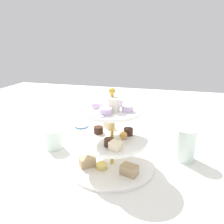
# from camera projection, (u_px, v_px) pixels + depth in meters

# --- Properties ---
(ground_plane) EXTENTS (2.40, 2.40, 0.00)m
(ground_plane) POSITION_uv_depth(u_px,v_px,m) (112.00, 166.00, 0.71)
(ground_plane) COLOR silver
(tiered_serving_stand) EXTENTS (0.27, 0.27, 0.26)m
(tiered_serving_stand) POSITION_uv_depth(u_px,v_px,m) (112.00, 144.00, 0.68)
(tiered_serving_stand) COLOR white
(tiered_serving_stand) RESTS_ON ground_plane
(water_glass_tall_right) EXTENTS (0.07, 0.07, 0.11)m
(water_glass_tall_right) POSITION_uv_depth(u_px,v_px,m) (186.00, 144.00, 0.73)
(water_glass_tall_right) COLOR silver
(water_glass_tall_right) RESTS_ON ground_plane
(water_glass_short_left) EXTENTS (0.06, 0.06, 0.07)m
(water_glass_short_left) POSITION_uv_depth(u_px,v_px,m) (54.00, 139.00, 0.82)
(water_glass_short_left) COLOR silver
(water_glass_short_left) RESTS_ON ground_plane
(teacup_with_saucer) EXTENTS (0.09, 0.09, 0.05)m
(teacup_with_saucer) POSITION_uv_depth(u_px,v_px,m) (82.00, 131.00, 0.92)
(teacup_with_saucer) COLOR white
(teacup_with_saucer) RESTS_ON ground_plane
(butter_knife_right) EXTENTS (0.02, 0.17, 0.00)m
(butter_knife_right) POSITION_uv_depth(u_px,v_px,m) (132.00, 131.00, 0.98)
(butter_knife_right) COLOR silver
(butter_knife_right) RESTS_ON ground_plane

